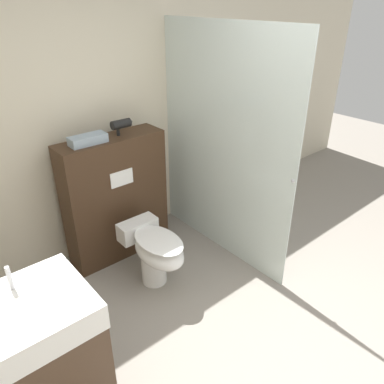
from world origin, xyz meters
TOP-DOWN VIEW (x-y plane):
  - ground_plane at (0.00, 0.00)m, footprint 12.00×12.00m
  - wall_back at (0.00, 2.21)m, footprint 8.00×0.06m
  - partition_panel at (-0.14, 1.93)m, footprint 0.97×0.30m
  - shower_glass at (0.67, 1.37)m, footprint 0.04×1.62m
  - toilet at (-0.15, 1.31)m, footprint 0.35×0.66m
  - sink_vanity at (-1.34, 0.71)m, footprint 0.63×0.55m
  - hair_drier at (-0.01, 1.93)m, footprint 0.20×0.08m
  - folded_towel at (-0.35, 1.91)m, footprint 0.31×0.13m
  - spare_toilet_roll at (0.17, 1.41)m, footprint 0.12×0.12m

SIDE VIEW (x-z plane):
  - ground_plane at x=0.00m, z-range 0.00..0.00m
  - spare_toilet_roll at x=0.17m, z-range 0.00..0.11m
  - toilet at x=-0.15m, z-range 0.08..0.60m
  - sink_vanity at x=-1.34m, z-range -0.07..1.01m
  - partition_panel at x=-0.14m, z-range 0.00..1.19m
  - shower_glass at x=0.67m, z-range 0.00..2.12m
  - folded_towel at x=-0.35m, z-range 1.19..1.27m
  - wall_back at x=0.00m, z-range 0.00..2.50m
  - hair_drier at x=-0.01m, z-range 1.22..1.35m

